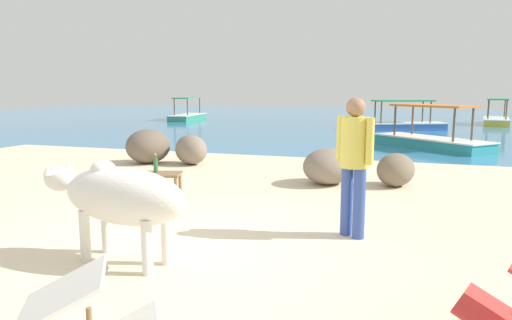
{
  "coord_description": "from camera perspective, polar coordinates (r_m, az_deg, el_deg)",
  "views": [
    {
      "loc": [
        2.41,
        -4.49,
        1.74
      ],
      "look_at": [
        -0.06,
        3.0,
        0.55
      ],
      "focal_mm": 32.67,
      "sensor_mm": 36.0,
      "label": 1
    }
  ],
  "objects": [
    {
      "name": "boat_blue",
      "position": [
        21.16,
        17.44,
        4.28
      ],
      "size": [
        3.83,
        2.51,
        1.29
      ],
      "rotation": [
        0.0,
        0.0,
        0.4
      ],
      "color": "#3866B7",
      "rests_on": "water_surface"
    },
    {
      "name": "shore_rock_flat",
      "position": [
        10.79,
        -7.96,
        1.26
      ],
      "size": [
        1.16,
        1.14,
        0.68
      ],
      "primitive_type": "ellipsoid",
      "rotation": [
        0.0,
        0.0,
        2.42
      ],
      "color": "gray",
      "rests_on": "sand_beach"
    },
    {
      "name": "boat_green",
      "position": [
        27.24,
        -8.37,
        5.46
      ],
      "size": [
        1.6,
        3.79,
        1.29
      ],
      "rotation": [
        0.0,
        0.0,
        1.69
      ],
      "color": "#338E66",
      "rests_on": "water_surface"
    },
    {
      "name": "boat_teal",
      "position": [
        14.8,
        20.6,
        2.42
      ],
      "size": [
        3.48,
        3.34,
        1.29
      ],
      "rotation": [
        0.0,
        0.0,
        2.4
      ],
      "color": "teal",
      "rests_on": "water_surface"
    },
    {
      "name": "person_standing",
      "position": [
        5.44,
        11.93,
        0.42
      ],
      "size": [
        0.45,
        0.32,
        1.62
      ],
      "rotation": [
        0.0,
        0.0,
        1.02
      ],
      "color": "#334C99",
      "rests_on": "sand_beach"
    },
    {
      "name": "low_bench_table",
      "position": [
        7.41,
        -12.15,
        -2.1
      ],
      "size": [
        0.86,
        0.64,
        0.42
      ],
      "rotation": [
        0.0,
        0.0,
        0.3
      ],
      "color": "brown",
      "rests_on": "sand_beach"
    },
    {
      "name": "deck_chair_far",
      "position": [
        3.0,
        -19.26,
        -17.96
      ],
      "size": [
        0.93,
        0.87,
        0.68
      ],
      "rotation": [
        0.0,
        0.0,
        0.58
      ],
      "color": "brown",
      "rests_on": "sand_beach"
    },
    {
      "name": "bottle",
      "position": [
        7.43,
        -12.18,
        -0.59
      ],
      "size": [
        0.07,
        0.07,
        0.3
      ],
      "color": "#2D6B38",
      "rests_on": "low_bench_table"
    },
    {
      "name": "boat_yellow",
      "position": [
        26.37,
        27.34,
        4.49
      ],
      "size": [
        1.64,
        3.79,
        1.29
      ],
      "rotation": [
        0.0,
        0.0,
        1.44
      ],
      "color": "gold",
      "rests_on": "water_surface"
    },
    {
      "name": "cow",
      "position": [
        4.77,
        -16.36,
        -4.29
      ],
      "size": [
        1.82,
        0.73,
        1.01
      ],
      "rotation": [
        0.0,
        0.0,
        3.0
      ],
      "color": "silver",
      "rests_on": "sand_beach"
    },
    {
      "name": "shore_rock_small",
      "position": [
        11.15,
        -13.08,
        1.65
      ],
      "size": [
        1.12,
        1.17,
        0.8
      ],
      "primitive_type": "ellipsoid",
      "rotation": [
        0.0,
        0.0,
        1.45
      ],
      "color": "#6B5B4C",
      "rests_on": "sand_beach"
    },
    {
      "name": "shore_rock_medium",
      "position": [
        8.63,
        16.73,
        -1.15
      ],
      "size": [
        0.84,
        0.96,
        0.59
      ],
      "primitive_type": "ellipsoid",
      "rotation": [
        0.0,
        0.0,
        1.29
      ],
      "color": "#756651",
      "rests_on": "sand_beach"
    },
    {
      "name": "water_surface",
      "position": [
        26.66,
        13.08,
        4.64
      ],
      "size": [
        60.0,
        36.0,
        0.03
      ],
      "primitive_type": "cube",
      "color": "teal",
      "rests_on": "ground"
    },
    {
      "name": "shore_rock_large",
      "position": [
        8.56,
        8.85,
        -0.74
      ],
      "size": [
        1.13,
        1.27,
        0.66
      ],
      "primitive_type": "ellipsoid",
      "rotation": [
        0.0,
        0.0,
        1.3
      ],
      "color": "gray",
      "rests_on": "sand_beach"
    },
    {
      "name": "sand_beach",
      "position": [
        5.38,
        -9.58,
        -10.2
      ],
      "size": [
        18.0,
        14.0,
        0.04
      ],
      "primitive_type": "cube",
      "color": "beige",
      "rests_on": "ground"
    }
  ]
}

